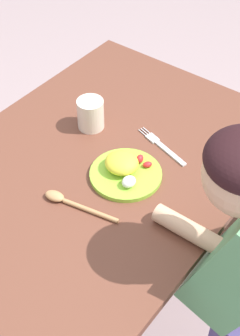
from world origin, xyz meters
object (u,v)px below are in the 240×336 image
Objects in this scene: plate at (125,170)px; fork at (163,147)px; spoon at (68,202)px; drinking_cup at (91,114)px.

fork is at bearing -7.49° from plate.
spoon is at bearing 93.59° from fork.
plate is at bearing 98.56° from fork.
fork is (0.16, -0.02, -0.02)m from plate.
plate is 0.19m from spoon.
plate is 0.24m from drinking_cup.
fork is at bearing -77.25° from drinking_cup.
fork is 0.25m from drinking_cup.
drinking_cup reaches higher than fork.
fork is 0.35m from spoon.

